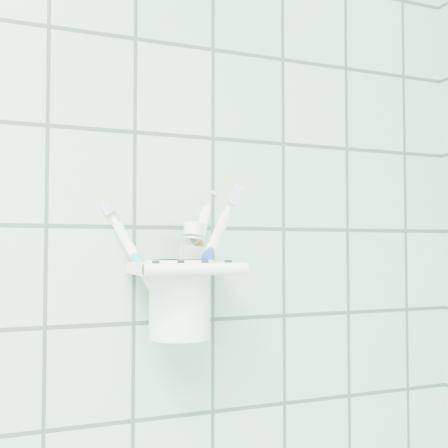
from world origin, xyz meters
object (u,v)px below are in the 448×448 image
Objects in this scene: cup at (180,295)px; toothbrush_pink at (178,252)px; holder_bracket at (184,269)px; toothbrush_blue at (178,240)px; toothbrush_orange at (176,251)px; toothpaste_tube at (186,267)px.

toothbrush_pink reaches higher than cup.
toothbrush_blue is at bearing -137.10° from holder_bracket.
toothbrush_pink is (-0.01, -0.01, 0.05)m from cup.
holder_bracket is 0.02m from toothbrush_orange.
toothbrush_orange is (0.00, 0.02, 0.00)m from toothbrush_pink.
toothbrush_blue is at bearing -78.71° from toothbrush_orange.
holder_bracket and cup have the same top height.
cup is 0.69× the size of toothpaste_tube.
toothbrush_orange is at bearing 115.10° from cup.
toothpaste_tube is (0.01, -0.00, 0.03)m from cup.
toothbrush_pink is 0.01m from toothbrush_blue.
cup is 0.45× the size of toothbrush_blue.
toothbrush_pink is at bearing -138.43° from toothpaste_tube.
holder_bracket is 0.58× the size of toothbrush_blue.
toothbrush_pink reaches higher than holder_bracket.
toothbrush_blue is 1.12× the size of toothbrush_orange.
toothbrush_orange reaches higher than toothbrush_pink.
cup is at bearing 161.89° from toothpaste_tube.
holder_bracket is at bearing -152.42° from toothpaste_tube.
holder_bracket is 0.89× the size of toothpaste_tube.
toothbrush_blue reaches higher than toothpaste_tube.
toothbrush_pink is 0.97× the size of toothbrush_orange.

